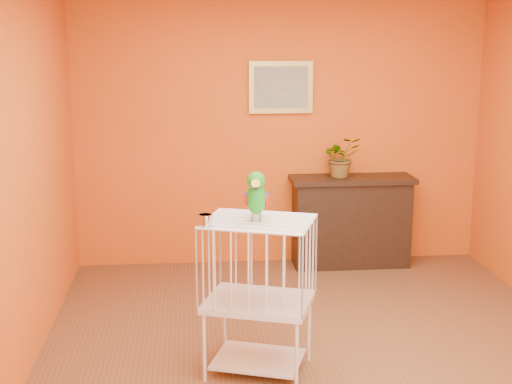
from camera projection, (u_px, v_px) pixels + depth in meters
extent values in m
plane|color=brown|center=(319.00, 356.00, 5.07)|extent=(4.50, 4.50, 0.00)
plane|color=#D95114|center=(280.00, 133.00, 6.98)|extent=(4.00, 0.00, 4.00)
plane|color=#D95114|center=(437.00, 296.00, 2.60)|extent=(4.00, 0.00, 4.00)
plane|color=#D95114|center=(18.00, 183.00, 4.60)|extent=(0.00, 4.50, 4.50)
cube|color=black|center=(351.00, 224.00, 7.03)|extent=(1.13, 0.38, 0.84)
cube|color=black|center=(352.00, 179.00, 6.93)|extent=(1.20, 0.43, 0.05)
cube|color=black|center=(355.00, 228.00, 6.86)|extent=(0.79, 0.02, 0.42)
cube|color=#572C18|center=(328.00, 235.00, 6.98)|extent=(0.05, 0.17, 0.26)
cube|color=#2F4924|center=(336.00, 234.00, 6.99)|extent=(0.05, 0.17, 0.26)
cube|color=#572C18|center=(344.00, 234.00, 6.99)|extent=(0.05, 0.17, 0.26)
cube|color=#2F4924|center=(354.00, 234.00, 7.00)|extent=(0.05, 0.17, 0.26)
cube|color=#572C18|center=(363.00, 234.00, 7.01)|extent=(0.05, 0.17, 0.26)
imported|color=#26722D|center=(341.00, 162.00, 6.88)|extent=(0.43, 0.46, 0.31)
cube|color=gold|center=(281.00, 87.00, 6.85)|extent=(0.62, 0.03, 0.50)
cube|color=gray|center=(281.00, 87.00, 6.84)|extent=(0.52, 0.01, 0.40)
cube|color=silver|center=(258.00, 359.00, 4.84)|extent=(0.70, 0.61, 0.02)
cube|color=silver|center=(258.00, 302.00, 4.75)|extent=(0.82, 0.72, 0.04)
cube|color=silver|center=(258.00, 221.00, 4.63)|extent=(0.82, 0.72, 0.01)
cylinder|color=silver|center=(204.00, 348.00, 4.65)|extent=(0.03, 0.03, 0.47)
cylinder|color=silver|center=(297.00, 358.00, 4.51)|extent=(0.03, 0.03, 0.47)
cylinder|color=silver|center=(224.00, 321.00, 5.10)|extent=(0.03, 0.03, 0.47)
cylinder|color=silver|center=(309.00, 329.00, 4.96)|extent=(0.03, 0.03, 0.47)
cylinder|color=silver|center=(205.00, 220.00, 4.51)|extent=(0.10, 0.10, 0.07)
cylinder|color=#59544C|center=(252.00, 218.00, 4.62)|extent=(0.01, 0.01, 0.05)
cylinder|color=#59544C|center=(260.00, 218.00, 4.62)|extent=(0.01, 0.01, 0.05)
ellipsoid|color=#0A8D1B|center=(256.00, 199.00, 4.60)|extent=(0.15, 0.20, 0.24)
ellipsoid|color=#0A8D1B|center=(256.00, 181.00, 4.53)|extent=(0.13, 0.14, 0.12)
cone|color=orange|center=(256.00, 184.00, 4.48)|extent=(0.07, 0.08, 0.08)
cone|color=black|center=(256.00, 187.00, 4.50)|extent=(0.03, 0.03, 0.03)
sphere|color=black|center=(250.00, 179.00, 4.51)|extent=(0.02, 0.02, 0.02)
sphere|color=black|center=(262.00, 179.00, 4.51)|extent=(0.02, 0.02, 0.02)
ellipsoid|color=#A50C0C|center=(246.00, 200.00, 4.61)|extent=(0.04, 0.07, 0.08)
ellipsoid|color=navy|center=(267.00, 200.00, 4.61)|extent=(0.04, 0.07, 0.08)
cone|color=#0A8D1B|center=(257.00, 208.00, 4.69)|extent=(0.10, 0.18, 0.13)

